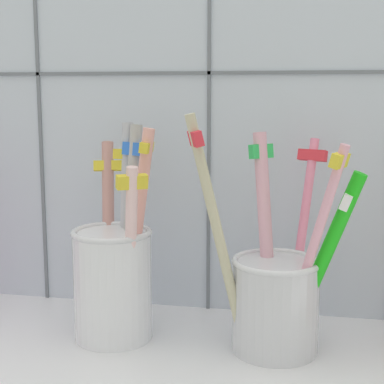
# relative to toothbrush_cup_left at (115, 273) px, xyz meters

# --- Properties ---
(counter_slab) EXTENTS (0.64, 0.22, 0.02)m
(counter_slab) POSITION_rel_toothbrush_cup_left_xyz_m (0.06, -0.03, -0.06)
(counter_slab) COLOR silver
(counter_slab) RESTS_ON ground
(tile_wall_back) EXTENTS (0.64, 0.02, 0.45)m
(tile_wall_back) POSITION_rel_toothbrush_cup_left_xyz_m (0.06, 0.09, 0.15)
(tile_wall_back) COLOR silver
(tile_wall_back) RESTS_ON ground
(toothbrush_cup_left) EXTENTS (0.07, 0.09, 0.17)m
(toothbrush_cup_left) POSITION_rel_toothbrush_cup_left_xyz_m (0.00, 0.00, 0.00)
(toothbrush_cup_left) COLOR white
(toothbrush_cup_left) RESTS_ON counter_slab
(toothbrush_cup_right) EXTENTS (0.13, 0.10, 0.18)m
(toothbrush_cup_right) POSITION_rel_toothbrush_cup_left_xyz_m (0.13, -0.00, -0.01)
(toothbrush_cup_right) COLOR silver
(toothbrush_cup_right) RESTS_ON counter_slab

